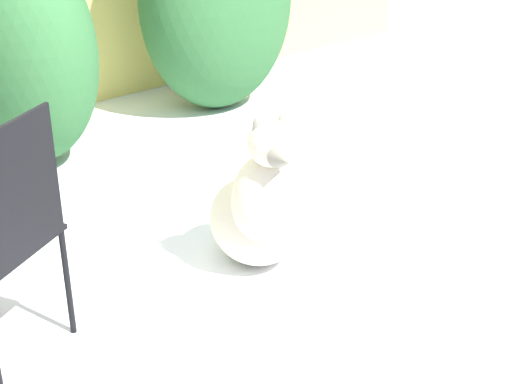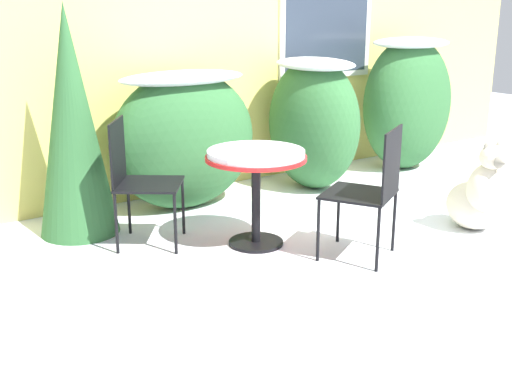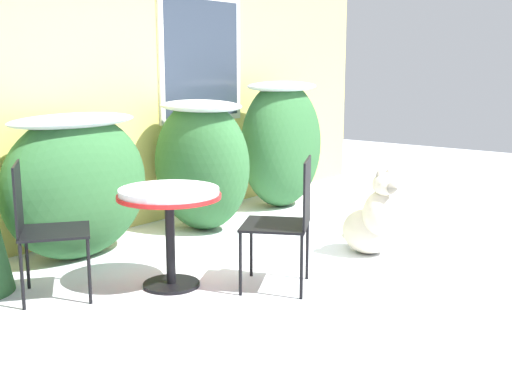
# 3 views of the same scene
# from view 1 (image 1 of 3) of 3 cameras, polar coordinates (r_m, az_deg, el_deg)

# --- Properties ---
(ground_plane) EXTENTS (16.00, 16.00, 0.00)m
(ground_plane) POSITION_cam_1_polar(r_m,az_deg,el_deg) (3.41, -9.96, -7.34)
(ground_plane) COLOR white
(shrub_middle) EXTENTS (0.76, 1.06, 1.28)m
(shrub_middle) POSITION_cam_1_polar(r_m,az_deg,el_deg) (4.57, -16.72, 10.31)
(shrub_middle) COLOR #2D6033
(shrub_middle) RESTS_ON ground_plane
(dog) EXTENTS (0.54, 0.66, 0.76)m
(dog) POSITION_cam_1_polar(r_m,az_deg,el_deg) (3.43, 0.32, -1.26)
(dog) COLOR beige
(dog) RESTS_ON ground_plane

